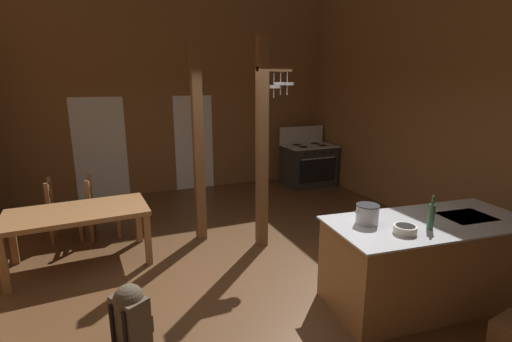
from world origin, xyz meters
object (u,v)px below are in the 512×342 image
ladderback_chair_by_post (62,211)px  kitchen_island (426,261)px  ladderback_chair_near_window (101,208)px  backpack (130,314)px  stockpot_on_counter (367,214)px  bottle_tall_on_counter (431,216)px  dining_table (78,217)px  mixing_bowl_on_counter (405,229)px  stove_range (309,164)px

ladderback_chair_by_post → kitchen_island: bearing=-41.3°
ladderback_chair_near_window → backpack: ladderback_chair_near_window is taller
ladderback_chair_by_post → stockpot_on_counter: 4.41m
backpack → stockpot_on_counter: bearing=-6.8°
stockpot_on_counter → bottle_tall_on_counter: bottle_tall_on_counter is taller
dining_table → ladderback_chair_by_post: ladderback_chair_by_post is taller
backpack → bottle_tall_on_counter: 2.97m
dining_table → ladderback_chair_near_window: (0.26, 0.86, -0.20)m
mixing_bowl_on_counter → stove_range: bearing=69.8°
ladderback_chair_by_post → dining_table: bearing=-73.4°
backpack → bottle_tall_on_counter: bearing=-13.0°
bottle_tall_on_counter → kitchen_island: bearing=40.1°
kitchen_island → dining_table: kitchen_island is taller
stove_range → backpack: 5.88m
stockpot_on_counter → dining_table: bearing=142.7°
dining_table → bottle_tall_on_counter: 4.16m
dining_table → ladderback_chair_by_post: size_ratio=1.84×
ladderback_chair_near_window → ladderback_chair_by_post: same height
kitchen_island → bottle_tall_on_counter: bottle_tall_on_counter is taller
kitchen_island → ladderback_chair_near_window: size_ratio=2.36×
dining_table → bottle_tall_on_counter: size_ratio=5.08×
ladderback_chair_near_window → kitchen_island: bearing=-44.9°
backpack → ladderback_chair_near_window: bearing=94.6°
stove_range → bottle_tall_on_counter: stove_range is taller
stove_range → bottle_tall_on_counter: (-1.43, -4.72, 0.58)m
stockpot_on_counter → bottle_tall_on_counter: bearing=-38.2°
ladderback_chair_by_post → bottle_tall_on_counter: size_ratio=2.75×
ladderback_chair_near_window → stockpot_on_counter: (2.56, -3.01, 0.57)m
stove_range → dining_table: 5.21m
ladderback_chair_by_post → stockpot_on_counter: stockpot_on_counter is taller
stove_range → stockpot_on_counter: size_ratio=4.30×
ladderback_chair_by_post → stockpot_on_counter: size_ratio=3.09×
ladderback_chair_near_window → mixing_bowl_on_counter: 4.36m
stove_range → mixing_bowl_on_counter: bearing=-110.2°
kitchen_island → ladderback_chair_by_post: ladderback_chair_by_post is taller
backpack → mixing_bowl_on_counter: bearing=-14.1°
ladderback_chair_by_post → stove_range: bearing=14.2°
backpack → kitchen_island: bearing=-9.2°
dining_table → kitchen_island: bearing=-34.1°
dining_table → mixing_bowl_on_counter: mixing_bowl_on_counter is taller
stove_range → mixing_bowl_on_counter: size_ratio=6.03×
kitchen_island → dining_table: size_ratio=1.28×
backpack → stockpot_on_counter: 2.46m
stockpot_on_counter → stove_range: bearing=66.4°
kitchen_island → stove_range: (1.24, 4.56, 0.02)m
kitchen_island → dining_table: (-3.48, 2.35, 0.19)m
mixing_bowl_on_counter → kitchen_island: bearing=16.4°
kitchen_island → backpack: 3.04m
dining_table → backpack: size_ratio=2.94×
ladderback_chair_near_window → backpack: size_ratio=1.59×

